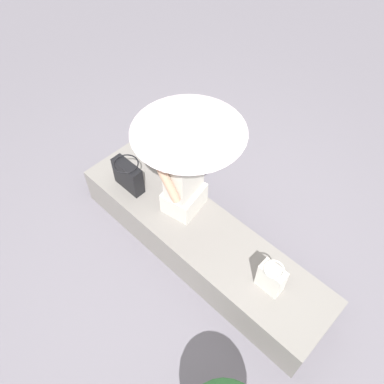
{
  "coord_description": "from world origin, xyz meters",
  "views": [
    {
      "loc": [
        -1.26,
        1.4,
        3.24
      ],
      "look_at": [
        0.14,
        -0.04,
        0.75
      ],
      "focal_mm": 37.11,
      "sensor_mm": 36.0,
      "label": 1
    }
  ],
  "objects_px": {
    "parasol": "(189,121)",
    "tote_bag_canvas": "(271,278)",
    "person_seated": "(184,177)",
    "handbag_black": "(128,175)"
  },
  "relations": [
    {
      "from": "person_seated",
      "to": "tote_bag_canvas",
      "type": "relative_size",
      "value": 3.17
    },
    {
      "from": "person_seated",
      "to": "parasol",
      "type": "height_order",
      "value": "parasol"
    },
    {
      "from": "tote_bag_canvas",
      "to": "parasol",
      "type": "bearing_deg",
      "value": -5.88
    },
    {
      "from": "handbag_black",
      "to": "tote_bag_canvas",
      "type": "height_order",
      "value": "handbag_black"
    },
    {
      "from": "person_seated",
      "to": "tote_bag_canvas",
      "type": "height_order",
      "value": "person_seated"
    },
    {
      "from": "parasol",
      "to": "tote_bag_canvas",
      "type": "distance_m",
      "value": 1.31
    },
    {
      "from": "tote_bag_canvas",
      "to": "handbag_black",
      "type": "bearing_deg",
      "value": 3.4
    },
    {
      "from": "parasol",
      "to": "tote_bag_canvas",
      "type": "relative_size",
      "value": 4.08
    },
    {
      "from": "parasol",
      "to": "handbag_black",
      "type": "xyz_separation_m",
      "value": [
        0.59,
        0.19,
        -0.88
      ]
    },
    {
      "from": "person_seated",
      "to": "tote_bag_canvas",
      "type": "bearing_deg",
      "value": 174.21
    }
  ]
}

